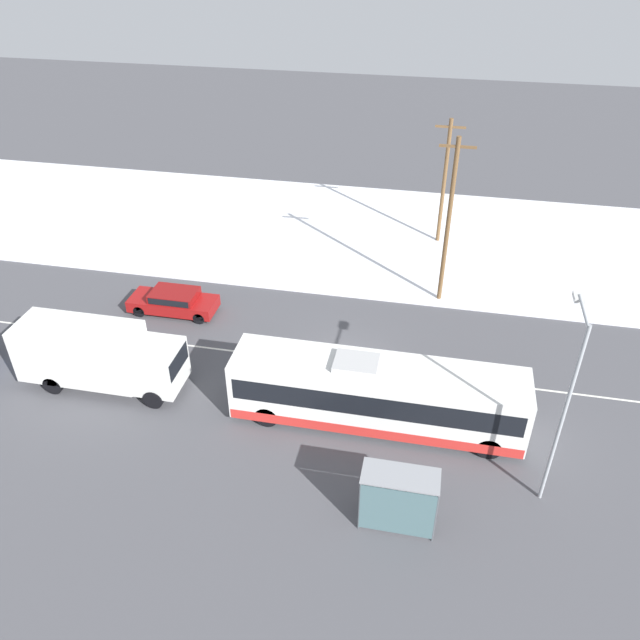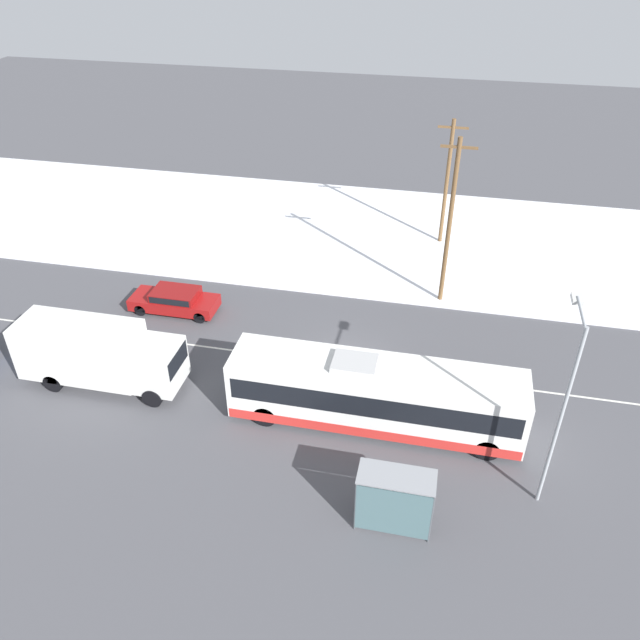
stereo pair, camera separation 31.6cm
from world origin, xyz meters
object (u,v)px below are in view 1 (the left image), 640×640
bus_shelter (399,496)px  utility_pole_snowlot (444,181)px  utility_pole_roadside (448,221)px  city_bus (377,394)px  box_truck (97,354)px  pedestrian_at_stop (395,477)px  sedan_car (174,300)px  streetlamp (567,390)px

bus_shelter → utility_pole_snowlot: 23.09m
utility_pole_roadside → bus_shelter: bearing=-93.0°
city_bus → utility_pole_roadside: size_ratio=1.32×
box_truck → utility_pole_snowlot: (14.40, 17.68, 2.49)m
pedestrian_at_stop → utility_pole_snowlot: (0.63, 21.61, 3.09)m
sedan_car → pedestrian_at_stop: pedestrian_at_stop is taller
city_bus → pedestrian_at_stop: size_ratio=6.80×
bus_shelter → streetlamp: streetlamp is taller
box_truck → sedan_car: 6.51m
box_truck → bus_shelter: size_ratio=2.78×
sedan_car → streetlamp: 20.70m
sedan_car → pedestrian_at_stop: (12.92, -10.31, 0.38)m
pedestrian_at_stop → utility_pole_snowlot: utility_pole_snowlot is taller
box_truck → bus_shelter: (13.99, -5.27, -0.03)m
bus_shelter → utility_pole_roadside: 16.07m
city_bus → utility_pole_snowlot: (1.82, 17.66, 2.65)m
box_truck → bus_shelter: 14.95m
bus_shelter → sedan_car: bearing=138.4°
streetlamp → utility_pole_snowlot: (-4.75, 20.05, -0.68)m
sedan_car → bus_shelter: (13.14, -11.65, 0.95)m
streetlamp → bus_shelter: bearing=-150.7°
pedestrian_at_stop → utility_pole_roadside: bearing=85.9°
box_truck → pedestrian_at_stop: box_truck is taller
pedestrian_at_stop → utility_pole_roadside: utility_pole_roadside is taller
utility_pole_roadside → utility_pole_snowlot: 7.24m
streetlamp → city_bus: bearing=160.0°
utility_pole_roadside → utility_pole_snowlot: size_ratio=1.15×
box_truck → streetlamp: streetlamp is taller
box_truck → sedan_car: bearing=82.3°
utility_pole_roadside → utility_pole_snowlot: (-0.41, 7.20, -0.61)m
streetlamp → box_truck: bearing=172.9°
city_bus → streetlamp: (6.57, -2.40, 3.34)m
box_truck → utility_pole_roadside: size_ratio=0.81×
box_truck → city_bus: bearing=0.1°
city_bus → pedestrian_at_stop: city_bus is taller
city_bus → pedestrian_at_stop: 4.15m
city_bus → sedan_car: 13.36m
bus_shelter → pedestrian_at_stop: bearing=99.4°
city_bus → streetlamp: size_ratio=1.56×
pedestrian_at_stop → sedan_car: bearing=141.4°
streetlamp → utility_pole_snowlot: 20.62m
pedestrian_at_stop → utility_pole_roadside: 14.91m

